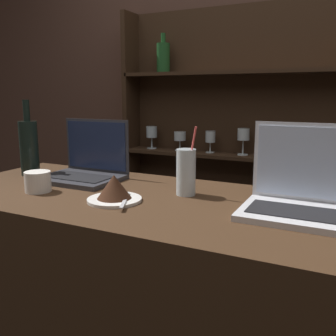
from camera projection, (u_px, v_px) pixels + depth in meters
back_wall at (261, 97)px, 2.13m from camera, size 7.00×0.06×2.70m
back_shelf at (244, 165)px, 2.16m from camera, size 1.48×0.18×1.86m
laptop_near at (86, 166)px, 1.52m from camera, size 0.32×0.24×0.24m
laptop_far at (302, 194)px, 1.08m from camera, size 0.32×0.24×0.26m
cake_plate at (114, 190)px, 1.21m from camera, size 0.18×0.18×0.09m
water_glass at (186, 172)px, 1.28m from camera, size 0.07×0.07×0.24m
wine_bottle_dark at (29, 147)px, 1.59m from camera, size 0.08×0.08×0.32m
coffee_cup at (38, 182)px, 1.33m from camera, size 0.09×0.09×0.07m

